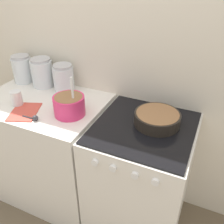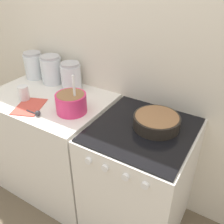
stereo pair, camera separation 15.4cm
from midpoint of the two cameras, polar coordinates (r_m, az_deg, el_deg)
wall_back at (r=1.75m, az=5.38°, el=13.49°), size 4.77×0.05×2.40m
countertop_cabinet at (r=2.10m, az=-10.95°, el=-7.35°), size 0.89×0.63×0.88m
stove at (r=1.79m, az=8.64°, el=-15.43°), size 0.61×0.65×0.88m
mixing_bowl at (r=1.61m, az=-6.64°, el=2.24°), size 0.20×0.20×0.27m
baking_pan at (r=1.51m, az=13.05°, el=-2.16°), size 0.28×0.28×0.08m
storage_jar_left at (r=2.17m, az=-15.42°, el=9.86°), size 0.15×0.15×0.22m
storage_jar_middle at (r=2.04m, az=-11.50°, el=9.04°), size 0.17×0.17×0.22m
storage_jar_right at (r=1.93m, az=-7.06°, el=7.78°), size 0.15×0.15×0.20m
tin_can at (r=1.84m, az=-17.32°, el=4.06°), size 0.07×0.07×0.11m
recipe_page at (r=1.76m, az=-16.01°, el=1.13°), size 0.24×0.28×0.01m
measuring_spoon at (r=1.64m, az=-14.37°, el=-0.33°), size 0.12×0.04×0.04m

